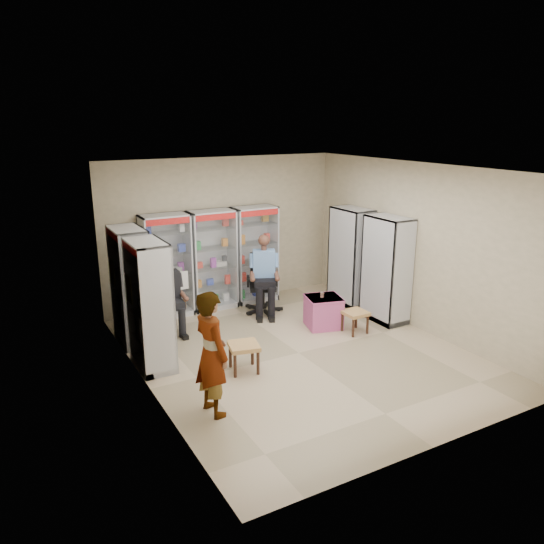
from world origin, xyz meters
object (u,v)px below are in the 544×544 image
cabinet_back_left (167,266)px  wooden_chair (168,306)px  seated_shopkeeper (264,277)px  woven_stool_a (355,322)px  standing_man (211,354)px  cabinet_back_right (255,254)px  office_chair (263,284)px  cabinet_right_far (351,257)px  cabinet_left_far (131,286)px  pink_trunk (323,312)px  cabinet_right_near (386,270)px  cabinet_left_near (150,306)px  cabinet_back_mid (212,260)px  woven_stool_b (244,357)px

cabinet_back_left → wooden_chair: (-0.25, -0.73, -0.53)m
seated_shopkeeper → woven_stool_a: seated_shopkeeper is taller
cabinet_back_left → standing_man: (-0.65, -3.74, -0.16)m
cabinet_back_left → woven_stool_a: size_ratio=4.97×
cabinet_back_right → office_chair: cabinet_back_right is taller
cabinet_back_right → cabinet_right_far: same height
cabinet_back_right → woven_stool_a: 2.70m
cabinet_right_far → cabinet_left_far: same height
cabinet_back_right → woven_stool_a: bearing=-73.1°
pink_trunk → cabinet_right_far: bearing=34.3°
cabinet_right_near → standing_man: size_ratio=1.19×
cabinet_left_near → cabinet_back_mid: bearing=137.2°
cabinet_back_right → cabinet_left_near: bearing=-144.3°
cabinet_back_mid → standing_man: bearing=-113.2°
cabinet_right_far → woven_stool_a: cabinet_right_far is taller
woven_stool_a → wooden_chair: bearing=149.0°
cabinet_left_far → seated_shopkeeper: (2.64, 0.17, -0.26)m
cabinet_left_near → standing_man: 1.74m
cabinet_left_far → woven_stool_a: bearing=66.7°
wooden_chair → woven_stool_a: wooden_chair is taller
woven_stool_b → standing_man: size_ratio=0.26×
cabinet_right_far → woven_stool_b: cabinet_right_far is taller
cabinet_back_left → cabinet_left_far: same height
cabinet_back_right → woven_stool_a: cabinet_back_right is taller
cabinet_right_far → woven_stool_a: (-0.88, -1.34, -0.80)m
cabinet_left_near → seated_shopkeeper: cabinet_left_near is taller
office_chair → cabinet_back_mid: bearing=161.6°
cabinet_back_left → cabinet_right_near: bearing=-32.3°
cabinet_right_near → woven_stool_a: bearing=105.1°
cabinet_right_near → woven_stool_b: cabinet_right_near is taller
cabinet_back_right → woven_stool_b: size_ratio=4.54×
cabinet_left_near → office_chair: (2.64, 1.32, -0.42)m
office_chair → woven_stool_b: (-1.48, -2.16, -0.36)m
cabinet_back_right → standing_man: 4.53m
cabinet_right_near → seated_shopkeeper: size_ratio=1.35×
pink_trunk → cabinet_back_mid: bearing=124.7°
wooden_chair → pink_trunk: size_ratio=1.57×
office_chair → seated_shopkeeper: seated_shopkeeper is taller
seated_shopkeeper → cabinet_left_near: bearing=-129.8°
cabinet_back_left → woven_stool_a: bearing=-43.0°
cabinet_right_far → pink_trunk: bearing=124.3°
cabinet_back_mid → seated_shopkeeper: bearing=-44.9°
cabinet_back_left → woven_stool_a: 3.71m
cabinet_left_near → seated_shopkeeper: size_ratio=1.35×
cabinet_back_mid → standing_man: (-1.60, -3.74, -0.16)m
standing_man → cabinet_right_far: bearing=-65.9°
wooden_chair → woven_stool_b: wooden_chair is taller
woven_stool_a → woven_stool_b: bearing=-170.7°
cabinet_right_far → office_chair: 1.91m
cabinet_back_right → cabinet_right_far: 1.98m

